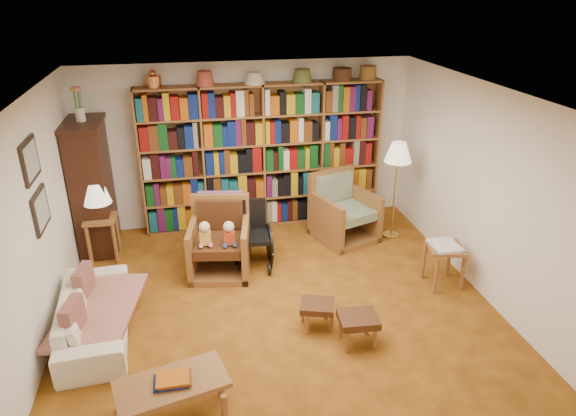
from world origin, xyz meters
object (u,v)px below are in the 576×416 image
object	(u,v)px
sofa	(95,314)
armchair_sage	(343,212)
footstool_a	(317,307)
coffee_table	(172,387)
side_table_lamp	(102,228)
floor_lamp	(398,156)
side_table_papers	(445,253)
footstool_b	(358,321)
wheelchair	(252,236)
armchair_leather	(219,241)

from	to	relation	value
sofa	armchair_sage	xyz separation A→B (m)	(3.34, 1.73, 0.13)
footstool_a	coffee_table	xyz separation A→B (m)	(-1.56, -1.00, 0.08)
side_table_lamp	floor_lamp	world-z (taller)	floor_lamp
side_table_papers	coffee_table	distance (m)	3.67
armchair_sage	side_table_papers	distance (m)	1.79
floor_lamp	footstool_a	size ratio (longest dim) A/B	3.29
floor_lamp	footstool_b	distance (m)	2.83
coffee_table	wheelchair	bearing A→B (deg)	67.67
wheelchair	coffee_table	world-z (taller)	wheelchair
side_table_lamp	side_table_papers	size ratio (longest dim) A/B	1.08
footstool_a	footstool_b	xyz separation A→B (m)	(0.35, -0.36, 0.03)
footstool_b	side_table_lamp	bearing A→B (deg)	139.14
side_table_lamp	footstool_b	bearing A→B (deg)	-40.86
sofa	wheelchair	bearing A→B (deg)	-61.35
sofa	floor_lamp	bearing A→B (deg)	-72.37
side_table_papers	footstool_b	xyz separation A→B (m)	(-1.42, -0.89, -0.16)
footstool_a	floor_lamp	bearing A→B (deg)	49.41
footstool_b	sofa	bearing A→B (deg)	164.90
sofa	side_table_papers	bearing A→B (deg)	-91.31
side_table_papers	coffee_table	xyz separation A→B (m)	(-3.33, -1.53, -0.11)
armchair_sage	sofa	bearing A→B (deg)	-152.53
sofa	armchair_sage	world-z (taller)	armchair_sage
floor_lamp	armchair_sage	bearing A→B (deg)	166.53
armchair_sage	side_table_papers	xyz separation A→B (m)	(0.83, -1.58, 0.07)
floor_lamp	footstool_a	distance (m)	2.75
sofa	floor_lamp	xyz separation A→B (m)	(4.06, 1.56, 1.02)
side_table_lamp	armchair_leather	world-z (taller)	armchair_leather
sofa	footstool_b	distance (m)	2.84
side_table_lamp	coffee_table	distance (m)	3.24
wheelchair	footstool_b	world-z (taller)	wheelchair
footstool_b	wheelchair	bearing A→B (deg)	114.16
armchair_leather	wheelchair	distance (m)	0.44
sofa	floor_lamp	size ratio (longest dim) A/B	1.16
side_table_papers	footstool_a	size ratio (longest dim) A/B	1.29
armchair_sage	side_table_lamp	bearing A→B (deg)	-179.75
sofa	armchair_leather	bearing A→B (deg)	-54.99
side_table_lamp	armchair_sage	world-z (taller)	armchair_sage
armchair_sage	wheelchair	distance (m)	1.56
floor_lamp	wheelchair	bearing A→B (deg)	-170.04
sofa	side_table_lamp	xyz separation A→B (m)	(-0.10, 1.72, 0.21)
armchair_leather	side_table_papers	distance (m)	2.90
side_table_lamp	armchair_sage	distance (m)	3.44
side_table_papers	footstool_b	size ratio (longest dim) A/B	1.33
armchair_leather	side_table_papers	xyz separation A→B (m)	(2.72, -0.99, 0.05)
wheelchair	floor_lamp	bearing A→B (deg)	9.96
sofa	side_table_lamp	distance (m)	1.73
floor_lamp	side_table_lamp	bearing A→B (deg)	177.82
side_table_lamp	side_table_papers	xyz separation A→B (m)	(4.26, -1.57, -0.01)
armchair_sage	floor_lamp	xyz separation A→B (m)	(0.72, -0.17, 0.89)
footstool_a	footstool_b	size ratio (longest dim) A/B	1.03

